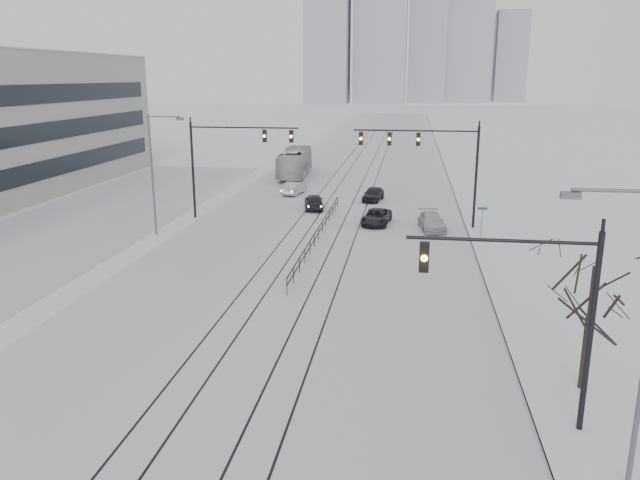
{
  "coord_description": "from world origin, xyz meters",
  "views": [
    {
      "loc": [
        6.43,
        -13.72,
        11.65
      ],
      "look_at": [
        1.84,
        18.0,
        3.2
      ],
      "focal_mm": 35.0,
      "sensor_mm": 36.0,
      "label": 1
    }
  ],
  "objects": [
    {
      "name": "skyline",
      "position": [
        5.02,
        273.63,
        30.65
      ],
      "size": [
        96.0,
        48.0,
        72.0
      ],
      "color": "#989BA6",
      "rests_on": "ground"
    },
    {
      "name": "sedan_nb_right",
      "position": [
        8.29,
        34.4,
        0.64
      ],
      "size": [
        2.38,
        4.59,
        1.27
      ],
      "primitive_type": "imported",
      "rotation": [
        0.0,
        0.0,
        0.14
      ],
      "color": "#B2B6BA",
      "rests_on": "ground"
    },
    {
      "name": "road",
      "position": [
        0.0,
        60.0,
        0.01
      ],
      "size": [
        22.0,
        260.0,
        0.02
      ],
      "primitive_type": "cube",
      "color": "silver",
      "rests_on": "ground"
    },
    {
      "name": "curb",
      "position": [
        11.05,
        60.0,
        0.06
      ],
      "size": [
        0.1,
        260.0,
        0.12
      ],
      "primitive_type": "cube",
      "color": "gray",
      "rests_on": "ground"
    },
    {
      "name": "sedan_sb_inner",
      "position": [
        -2.0,
        40.69,
        0.69
      ],
      "size": [
        2.37,
        4.31,
        1.39
      ],
      "primitive_type": "imported",
      "rotation": [
        0.0,
        0.0,
        3.33
      ],
      "color": "black",
      "rests_on": "ground"
    },
    {
      "name": "street_sign",
      "position": [
        11.8,
        32.0,
        1.61
      ],
      "size": [
        0.7,
        0.06,
        2.4
      ],
      "color": "#595B60",
      "rests_on": "ground"
    },
    {
      "name": "box_truck",
      "position": [
        -7.1,
        58.95,
        1.65
      ],
      "size": [
        3.35,
        11.96,
        3.3
      ],
      "primitive_type": "imported",
      "rotation": [
        0.0,
        0.0,
        3.19
      ],
      "color": "#B2B4B6",
      "rests_on": "ground"
    },
    {
      "name": "traffic_mast_near",
      "position": [
        10.79,
        6.0,
        4.56
      ],
      "size": [
        6.1,
        0.37,
        7.0
      ],
      "color": "black",
      "rests_on": "ground"
    },
    {
      "name": "traffic_mast_ne",
      "position": [
        8.15,
        34.99,
        5.76
      ],
      "size": [
        9.6,
        0.37,
        8.0
      ],
      "color": "black",
      "rests_on": "ground"
    },
    {
      "name": "sedan_nb_front",
      "position": [
        3.91,
        35.58,
        0.61
      ],
      "size": [
        2.5,
        4.58,
        1.22
      ],
      "primitive_type": "imported",
      "rotation": [
        0.0,
        0.0,
        -0.11
      ],
      "color": "black",
      "rests_on": "ground"
    },
    {
      "name": "traffic_mast_nw",
      "position": [
        -8.52,
        36.0,
        5.57
      ],
      "size": [
        9.1,
        0.37,
        8.0
      ],
      "color": "black",
      "rests_on": "ground"
    },
    {
      "name": "median_fence",
      "position": [
        0.0,
        30.0,
        0.53
      ],
      "size": [
        0.06,
        24.0,
        1.0
      ],
      "color": "black",
      "rests_on": "ground"
    },
    {
      "name": "sedan_sb_outer",
      "position": [
        -5.09,
        47.58,
        0.65
      ],
      "size": [
        2.11,
        4.17,
        1.31
      ],
      "primitive_type": "imported",
      "rotation": [
        0.0,
        0.0,
        2.95
      ],
      "color": "#ADAFB5",
      "rests_on": "ground"
    },
    {
      "name": "tram_rails",
      "position": [
        -0.0,
        40.0,
        0.02
      ],
      "size": [
        5.3,
        180.0,
        0.01
      ],
      "color": "black",
      "rests_on": "ground"
    },
    {
      "name": "street_light_east",
      "position": [
        12.7,
        3.0,
        5.21
      ],
      "size": [
        2.73,
        0.25,
        9.0
      ],
      "color": "#595B60",
      "rests_on": "ground"
    },
    {
      "name": "sedan_nb_far",
      "position": [
        3.04,
        45.36,
        0.67
      ],
      "size": [
        2.19,
        4.12,
        1.33
      ],
      "primitive_type": "imported",
      "rotation": [
        0.0,
        0.0,
        -0.16
      ],
      "color": "black",
      "rests_on": "ground"
    },
    {
      "name": "sidewalk_east",
      "position": [
        13.5,
        60.0,
        0.08
      ],
      "size": [
        5.0,
        260.0,
        0.16
      ],
      "primitive_type": "cube",
      "color": "silver",
      "rests_on": "ground"
    },
    {
      "name": "street_light_west",
      "position": [
        -12.2,
        30.0,
        5.21
      ],
      "size": [
        2.73,
        0.25,
        9.0
      ],
      "color": "#595B60",
      "rests_on": "ground"
    },
    {
      "name": "parking_strip",
      "position": [
        -20.0,
        35.0,
        0.01
      ],
      "size": [
        14.0,
        60.0,
        0.03
      ],
      "primitive_type": "cube",
      "color": "silver",
      "rests_on": "ground"
    },
    {
      "name": "bare_tree",
      "position": [
        13.2,
        9.0,
        4.49
      ],
      "size": [
        4.4,
        4.4,
        6.1
      ],
      "color": "black",
      "rests_on": "ground"
    }
  ]
}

